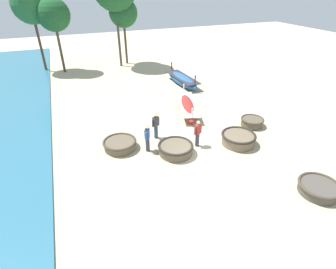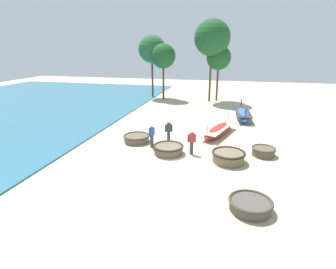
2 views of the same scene
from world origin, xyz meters
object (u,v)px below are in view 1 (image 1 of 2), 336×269
Objects in this scene: coracle_far_left at (120,144)px; tree_center at (123,13)px; long_boat_white_hull at (187,107)px; fisherman_with_hat at (198,133)px; coracle_beside_post at (176,149)px; fisherman_by_coracle at (147,136)px; coracle_far_right at (252,122)px; fisherman_standing_left at (156,123)px; tree_rightmost at (53,15)px; coracle_upturned at (238,138)px; long_boat_ochre_hull at (182,80)px; tree_right_mid at (31,5)px; coracle_weathered at (319,188)px.

tree_center is (4.52, 16.58, 4.82)m from coracle_far_left.
long_boat_white_hull is 4.52m from fisherman_with_hat.
fisherman_with_hat is (4.07, -1.33, 0.56)m from coracle_far_left.
coracle_beside_post is 1.66m from fisherman_by_coracle.
fisherman_standing_left reaches higher than coracle_far_right.
tree_rightmost is 6.66m from tree_center.
coracle_far_right is at bearing -49.87° from long_boat_white_hull.
long_boat_white_hull is (-2.91, 3.46, 0.08)m from coracle_far_right.
coracle_upturned reaches higher than coracle_beside_post.
long_boat_ochre_hull is at bearing 69.35° from long_boat_white_hull.
tree_right_mid is (-12.23, 17.43, 5.80)m from coracle_far_right.
tree_right_mid reaches higher than coracle_upturned.
fisherman_by_coracle reaches higher than coracle_weathered.
coracle_far_left is 0.27× the size of tree_rightmost.
coracle_upturned is at bearing -144.39° from coracle_far_right.
tree_right_mid is (-9.32, 13.97, 5.72)m from long_boat_white_hull.
fisherman_with_hat is at bearing -18.13° from coracle_far_left.
tree_right_mid reaches higher than coracle_weathered.
tree_rightmost reaches higher than tree_center.
tree_center is at bearing 79.67° from fisherman_by_coracle.
tree_right_mid is at bearing 123.70° from long_boat_white_hull.
tree_rightmost reaches higher than fisherman_with_hat.
coracle_beside_post is (-4.61, 5.06, 0.04)m from coracle_weathered.
coracle_upturned is 0.29× the size of tree_rightmost.
coracle_far_right is 4.52m from long_boat_white_hull.
long_boat_white_hull is at bearing 42.16° from fisherman_by_coracle.
tree_center is at bearing 84.14° from coracle_beside_post.
tree_right_mid reaches higher than coracle_beside_post.
coracle_beside_post is 0.24× the size of tree_right_mid.
fisherman_standing_left is 1.42m from fisherman_by_coracle.
long_boat_ochre_hull is 9.35m from fisherman_standing_left.
coracle_far_left is 3.09m from coracle_beside_post.
long_boat_ochre_hull is (0.15, 14.74, 0.15)m from coracle_weathered.
coracle_upturned is (6.31, -2.00, 0.07)m from coracle_far_left.
coracle_upturned is at bearing -96.25° from long_boat_ochre_hull.
tree_center is at bearing 108.86° from long_boat_ochre_hull.
tree_center is (6.62, 0.72, -0.17)m from tree_rightmost.
long_boat_ochre_hull is (4.76, 9.67, 0.11)m from coracle_beside_post.
coracle_beside_post is 0.40× the size of long_boat_ochre_hull.
long_boat_ochre_hull is at bearing -39.18° from tree_rightmost.
long_boat_ochre_hull reaches higher than coracle_beside_post.
long_boat_ochre_hull is at bearing 83.75° from coracle_upturned.
fisherman_standing_left is at bearing -123.77° from long_boat_ochre_hull.
coracle_beside_post is at bearing -30.68° from coracle_far_left.
fisherman_with_hat is at bearing 121.08° from coracle_weathered.
long_boat_white_hull is 4.21m from fisherman_standing_left.
fisherman_standing_left is 2.49m from fisherman_with_hat.
coracle_beside_post is 1.21× the size of fisherman_with_hat.
fisherman_standing_left is at bearing -98.04° from tree_center.
coracle_beside_post is 1.53m from fisherman_with_hat.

